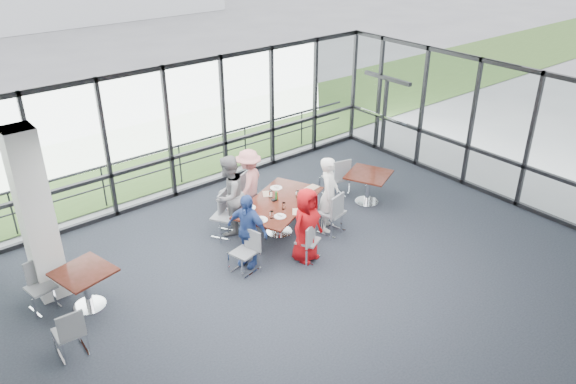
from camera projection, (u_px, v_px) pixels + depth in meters
floor at (311, 295)px, 10.19m from camera, size 12.00×10.00×0.02m
ceiling at (315, 129)px, 8.72m from camera, size 12.00×10.00×0.04m
curtain_wall_back at (169, 134)px, 12.90m from camera, size 12.00×0.10×3.20m
curtain_wall_right at (509, 136)px, 12.83m from camera, size 0.10×10.00×3.20m
exit_door at (384, 116)px, 15.67m from camera, size 0.12×1.60×2.10m
structural_column at (36, 216)px, 9.50m from camera, size 0.50×0.50×3.20m
apron at (95, 138)px, 17.09m from camera, size 80.00×70.00×0.02m
grass_strip at (122, 157)px, 15.70m from camera, size 80.00×5.00×0.01m
guard_rail at (161, 169)px, 13.82m from camera, size 12.00×0.06×0.06m
main_table at (279, 206)px, 11.82m from camera, size 2.38×1.91×0.75m
side_table_left at (84, 277)px, 9.59m from camera, size 1.05×1.05×0.75m
side_table_right at (368, 178)px, 13.04m from camera, size 1.23×1.23×0.75m
diner_near_left at (306, 225)px, 10.87m from camera, size 0.83×0.62×1.54m
diner_near_right at (329, 194)px, 11.89m from camera, size 0.76×0.73×1.67m
diner_far_left at (229, 195)px, 11.75m from camera, size 1.00×0.85×1.75m
diner_far_right at (249, 183)px, 12.48m from camera, size 1.14×1.00×1.58m
diner_end at (247, 230)px, 10.72m from camera, size 0.77×1.01×1.52m
chair_main_nl at (308, 241)px, 11.02m from camera, size 0.55×0.55×0.84m
chair_main_nr at (332, 212)px, 11.92m from camera, size 0.56×0.56×0.96m
chair_main_fl at (223, 216)px, 11.82m from camera, size 0.60×0.60×0.90m
chair_main_fr at (245, 196)px, 12.67m from camera, size 0.58×0.58×0.89m
chair_main_end at (244, 253)px, 10.64m from camera, size 0.50×0.50×0.85m
chair_spare_la at (69, 332)px, 8.65m from camera, size 0.45×0.45×0.87m
chair_spare_lb at (41, 287)px, 9.65m from camera, size 0.50×0.50×0.88m
chair_spare_r at (334, 178)px, 13.42m from camera, size 0.57×0.57×0.96m
plate_nl at (280, 216)px, 11.20m from camera, size 0.25×0.25×0.01m
plate_nr at (305, 194)px, 12.08m from camera, size 0.27×0.27×0.01m
plate_fl at (249, 208)px, 11.53m from camera, size 0.26×0.26×0.01m
plate_fr at (276, 188)px, 12.33m from camera, size 0.26×0.26×0.01m
plate_end at (261, 220)px, 11.08m from camera, size 0.28×0.28×0.01m
tumbler_a at (284, 206)px, 11.46m from camera, size 0.07×0.07×0.14m
tumbler_b at (297, 194)px, 11.93m from camera, size 0.07×0.07×0.14m
tumbler_c at (271, 194)px, 11.91m from camera, size 0.08×0.08×0.15m
tumbler_d at (272, 215)px, 11.13m from camera, size 0.07×0.07×0.15m
menu_a at (297, 212)px, 11.38m from camera, size 0.32×0.33×0.00m
menu_b at (312, 187)px, 12.36m from camera, size 0.34×0.26×0.00m
menu_c at (267, 194)px, 12.09m from camera, size 0.32×0.34×0.00m
condiment_caddy at (274, 200)px, 11.80m from camera, size 0.10×0.07×0.04m
ketchup_bottle at (277, 196)px, 11.80m from camera, size 0.06×0.06×0.18m
green_bottle at (276, 196)px, 11.78m from camera, size 0.05×0.05×0.20m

